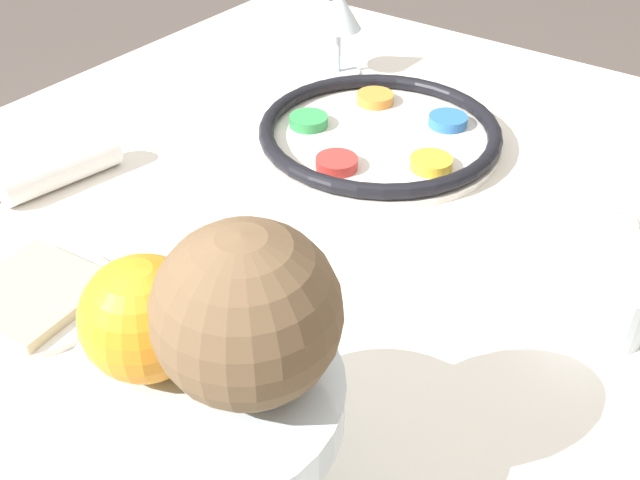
% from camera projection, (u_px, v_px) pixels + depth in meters
% --- Properties ---
extents(seder_plate, '(0.32, 0.32, 0.03)m').
position_uv_depth(seder_plate, '(380.00, 133.00, 0.99)').
color(seder_plate, silver).
rests_on(seder_plate, dining_table).
extents(wine_glass, '(0.07, 0.07, 0.13)m').
position_uv_depth(wine_glass, '(339.00, 14.00, 1.12)').
color(wine_glass, silver).
rests_on(wine_glass, dining_table).
extents(fruit_stand, '(0.19, 0.19, 0.13)m').
position_uv_depth(fruit_stand, '(203.00, 408.00, 0.51)').
color(fruit_stand, silver).
rests_on(fruit_stand, dining_table).
extents(orange_fruit, '(0.08, 0.08, 0.08)m').
position_uv_depth(orange_fruit, '(144.00, 318.00, 0.48)').
color(orange_fruit, orange).
rests_on(orange_fruit, fruit_stand).
extents(coconut, '(0.12, 0.12, 0.12)m').
position_uv_depth(coconut, '(247.00, 313.00, 0.46)').
color(coconut, brown).
rests_on(coconut, fruit_stand).
extents(bread_plate, '(0.16, 0.16, 0.02)m').
position_uv_depth(bread_plate, '(34.00, 297.00, 0.74)').
color(bread_plate, silver).
rests_on(bread_plate, dining_table).
extents(napkin_roll, '(0.15, 0.07, 0.04)m').
position_uv_depth(napkin_roll, '(58.00, 169.00, 0.90)').
color(napkin_roll, white).
rests_on(napkin_roll, dining_table).
extents(cup_mid, '(0.08, 0.08, 0.06)m').
position_uv_depth(cup_mid, '(607.00, 304.00, 0.70)').
color(cup_mid, silver).
rests_on(cup_mid, dining_table).
extents(fork_left, '(0.09, 0.16, 0.01)m').
position_uv_depth(fork_left, '(571.00, 205.00, 0.87)').
color(fork_left, silver).
rests_on(fork_left, dining_table).
extents(fork_right, '(0.10, 0.16, 0.01)m').
position_uv_depth(fork_right, '(561.00, 217.00, 0.86)').
color(fork_right, silver).
rests_on(fork_right, dining_table).
extents(spoon, '(0.15, 0.03, 0.01)m').
position_uv_depth(spoon, '(36.00, 174.00, 0.93)').
color(spoon, silver).
rests_on(spoon, dining_table).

